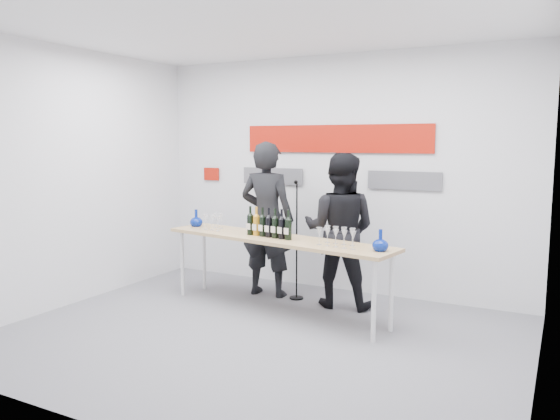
% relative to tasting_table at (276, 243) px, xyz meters
% --- Properties ---
extents(ground, '(5.00, 5.00, 0.00)m').
position_rel_tasting_table_xyz_m(ground, '(0.21, -0.78, -0.79)').
color(ground, slate).
rests_on(ground, ground).
extents(back_wall, '(5.00, 0.04, 3.00)m').
position_rel_tasting_table_xyz_m(back_wall, '(0.21, 1.22, 0.71)').
color(back_wall, silver).
rests_on(back_wall, ground).
extents(signage, '(3.38, 0.02, 0.79)m').
position_rel_tasting_table_xyz_m(signage, '(0.16, 1.19, 1.02)').
color(signage, '#AB1407').
rests_on(signage, back_wall).
extents(tasting_table, '(2.90, 1.03, 0.85)m').
position_rel_tasting_table_xyz_m(tasting_table, '(0.00, 0.00, 0.00)').
color(tasting_table, '#DBBA75').
rests_on(tasting_table, ground).
extents(wine_bottles, '(0.62, 0.18, 0.33)m').
position_rel_tasting_table_xyz_m(wine_bottles, '(-0.07, -0.03, 0.23)').
color(wine_bottles, black).
rests_on(wine_bottles, tasting_table).
extents(decanter_left, '(0.16, 0.16, 0.21)m').
position_rel_tasting_table_xyz_m(decanter_left, '(-1.26, 0.23, 0.17)').
color(decanter_left, navy).
rests_on(decanter_left, tasting_table).
extents(decanter_right, '(0.16, 0.16, 0.21)m').
position_rel_tasting_table_xyz_m(decanter_right, '(1.26, -0.19, 0.17)').
color(decanter_right, navy).
rests_on(decanter_right, tasting_table).
extents(glasses_left, '(0.26, 0.25, 0.18)m').
position_rel_tasting_table_xyz_m(glasses_left, '(-0.92, 0.14, 0.16)').
color(glasses_left, silver).
rests_on(glasses_left, tasting_table).
extents(glasses_right, '(0.46, 0.29, 0.18)m').
position_rel_tasting_table_xyz_m(glasses_right, '(0.79, -0.14, 0.16)').
color(glasses_right, silver).
rests_on(glasses_right, tasting_table).
extents(presenter_left, '(0.73, 0.50, 1.92)m').
position_rel_tasting_table_xyz_m(presenter_left, '(-0.42, 0.55, 0.17)').
color(presenter_left, black).
rests_on(presenter_left, ground).
extents(presenter_right, '(0.95, 0.79, 1.79)m').
position_rel_tasting_table_xyz_m(presenter_right, '(0.55, 0.55, 0.11)').
color(presenter_right, black).
rests_on(presenter_right, ground).
extents(mic_stand, '(0.17, 0.17, 1.46)m').
position_rel_tasting_table_xyz_m(mic_stand, '(-0.01, 0.56, -0.34)').
color(mic_stand, black).
rests_on(mic_stand, ground).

